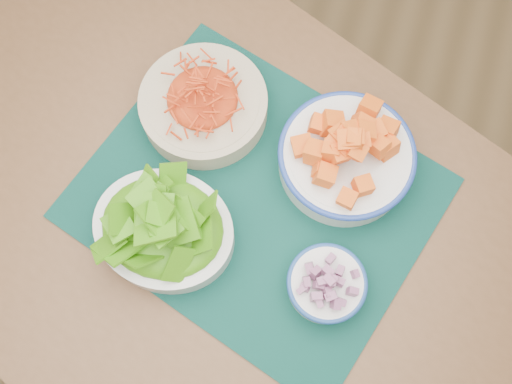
% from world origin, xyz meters
% --- Properties ---
extents(ground, '(4.00, 4.00, 0.00)m').
position_xyz_m(ground, '(0.00, 0.00, 0.00)').
color(ground, '#A07C4D').
rests_on(ground, ground).
extents(table, '(1.50, 1.27, 0.75)m').
position_xyz_m(table, '(0.20, -0.24, 0.66)').
color(table, brown).
rests_on(table, ground).
extents(placemat, '(0.69, 0.62, 0.00)m').
position_xyz_m(placemat, '(0.25, -0.18, 0.75)').
color(placemat, black).
rests_on(placemat, table).
extents(carrot_bowl, '(0.26, 0.26, 0.09)m').
position_xyz_m(carrot_bowl, '(0.11, -0.05, 0.80)').
color(carrot_bowl, '#BCAC8B').
rests_on(carrot_bowl, placemat).
extents(squash_bowl, '(0.26, 0.26, 0.12)m').
position_xyz_m(squash_bowl, '(0.38, -0.08, 0.81)').
color(squash_bowl, silver).
rests_on(squash_bowl, placemat).
extents(lettuce_bowl, '(0.25, 0.21, 0.12)m').
position_xyz_m(lettuce_bowl, '(0.13, -0.29, 0.81)').
color(lettuce_bowl, silver).
rests_on(lettuce_bowl, placemat).
extents(onion_bowl, '(0.14, 0.14, 0.07)m').
position_xyz_m(onion_bowl, '(0.41, -0.30, 0.79)').
color(onion_bowl, silver).
rests_on(onion_bowl, placemat).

